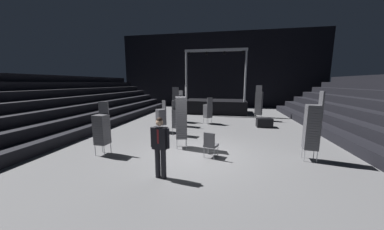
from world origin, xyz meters
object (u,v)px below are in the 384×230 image
Objects in this scene: stage_riser at (215,105)px; chair_stack_aisle_left at (181,117)px; man_with_tie at (160,144)px; chair_stack_rear_left at (208,111)px; chair_stack_rear_right at (178,118)px; chair_stack_rear_centre at (259,103)px; loose_chair_near_man at (210,143)px; chair_stack_mid_left at (161,116)px; chair_stack_front_right at (179,106)px; equipment_road_case at (264,123)px; chair_stack_front_left at (102,129)px; chair_stack_mid_right at (177,107)px; chair_stack_mid_centre at (312,126)px.

stage_riser reaches higher than chair_stack_aisle_left.
chair_stack_rear_left is at bearing -86.80° from man_with_tie.
chair_stack_rear_centre reaches higher than chair_stack_rear_right.
stage_riser reaches higher than chair_stack_rear_left.
loose_chair_near_man is (0.52, -10.63, -0.11)m from stage_riser.
chair_stack_aisle_left is (1.69, -2.29, 0.42)m from chair_stack_mid_left.
chair_stack_front_right is 2.37× the size of equipment_road_case.
loose_chair_near_man is at bearing 47.04° from chair_stack_rear_right.
chair_stack_rear_right is (2.07, 3.07, -0.08)m from chair_stack_front_left.
chair_stack_mid_right is 2.53× the size of loose_chair_near_man.
stage_riser reaches higher than chair_stack_rear_right.
chair_stack_rear_left is (0.53, 7.55, -0.12)m from man_with_tie.
chair_stack_front_left is 7.02m from chair_stack_rear_left.
chair_stack_mid_centre is 3.48m from loose_chair_near_man.
chair_stack_front_right reaches higher than chair_stack_mid_left.
chair_stack_front_left is 3.72m from chair_stack_mid_left.
chair_stack_aisle_left is at bearing 173.49° from chair_stack_mid_left.
chair_stack_mid_left reaches higher than equipment_road_case.
chair_stack_mid_centre is at bearing -82.88° from equipment_road_case.
chair_stack_rear_left is 5.86m from loose_chair_near_man.
stage_riser is at bearing -104.58° from chair_stack_front_left.
chair_stack_aisle_left reaches higher than man_with_tie.
equipment_road_case is (4.67, 2.78, -0.64)m from chair_stack_rear_right.
chair_stack_rear_left is 4.97m from chair_stack_aisle_left.
stage_riser reaches higher than loose_chair_near_man.
chair_stack_mid_centre is 0.93× the size of chair_stack_aisle_left.
chair_stack_rear_left is at bearing 36.56° from chair_stack_mid_right.
man_with_tie is at bearing 156.39° from chair_stack_mid_left.
man_with_tie is at bearing -108.52° from loose_chair_near_man.
stage_riser is 3.09× the size of chair_stack_mid_left.
chair_stack_front_right is 1.19× the size of chair_stack_rear_right.
chair_stack_front_right is 2.87m from chair_stack_mid_left.
chair_stack_mid_right is 1.00× the size of chair_stack_mid_centre.
chair_stack_front_right is 1.25× the size of chair_stack_mid_left.
chair_stack_mid_right is 1.33× the size of chair_stack_rear_right.
chair_stack_mid_right reaches higher than equipment_road_case.
chair_stack_rear_left reaches higher than equipment_road_case.
chair_stack_rear_right is at bearing -66.44° from chair_stack_mid_right.
chair_stack_front_right is at bearing -48.01° from chair_stack_mid_left.
loose_chair_near_man is at bearing -179.96° from chair_stack_mid_left.
chair_stack_mid_right is 5.48m from loose_chair_near_man.
equipment_road_case is 0.95× the size of loose_chair_near_man.
chair_stack_front_left is at bearing 117.03° from chair_stack_front_right.
chair_stack_aisle_left is (-4.66, 0.48, 0.08)m from chair_stack_mid_centre.
chair_stack_mid_centre is at bearing 23.75° from loose_chair_near_man.
chair_stack_aisle_left is 6.17m from equipment_road_case.
chair_stack_front_left is 0.79× the size of chair_stack_rear_centre.
man_with_tie is 3.05m from chair_stack_front_left.
chair_stack_rear_left is at bearing -130.33° from chair_stack_rear_centre.
chair_stack_mid_centre is at bearing 78.40° from chair_stack_rear_right.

